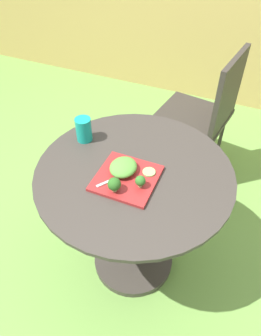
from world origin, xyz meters
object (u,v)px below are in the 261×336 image
patio_chair (207,109)px  fork (117,178)px  drinking_glass (84,131)px  salad_plate (127,178)px

patio_chair → fork: 1.00m
drinking_glass → fork: size_ratio=0.84×
salad_plate → drinking_glass: bearing=150.0°
patio_chair → drinking_glass: (-0.43, -0.77, 0.24)m
patio_chair → salad_plate: size_ratio=3.70×
drinking_glass → fork: 0.31m
salad_plate → drinking_glass: 0.33m
salad_plate → fork: bearing=-146.1°
drinking_glass → patio_chair: bearing=61.0°
salad_plate → fork: (-0.03, -0.02, 0.01)m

